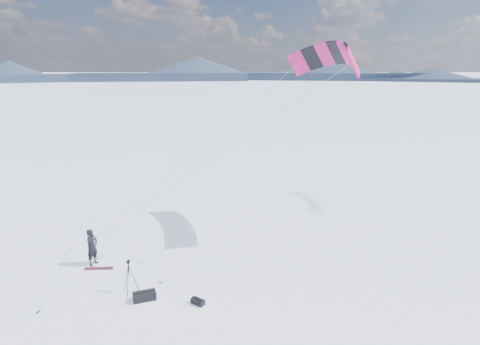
{
  "coord_description": "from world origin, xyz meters",
  "views": [
    {
      "loc": [
        6.02,
        -16.51,
        9.68
      ],
      "look_at": [
        5.83,
        4.49,
        4.18
      ],
      "focal_mm": 30.0,
      "sensor_mm": 36.0,
      "label": 1
    }
  ],
  "objects_px": {
    "snowkiter": "(94,264)",
    "gear_bag_a": "(144,296)",
    "tripod": "(129,272)",
    "gear_bag_b": "(198,302)",
    "snowboard": "(99,268)"
  },
  "relations": [
    {
      "from": "snowkiter",
      "to": "gear_bag_a",
      "type": "bearing_deg",
      "value": -112.28
    },
    {
      "from": "tripod",
      "to": "gear_bag_b",
      "type": "height_order",
      "value": "tripod"
    },
    {
      "from": "snowkiter",
      "to": "gear_bag_b",
      "type": "relative_size",
      "value": 2.9
    },
    {
      "from": "gear_bag_a",
      "to": "gear_bag_b",
      "type": "relative_size",
      "value": 1.62
    },
    {
      "from": "snowkiter",
      "to": "gear_bag_a",
      "type": "distance_m",
      "value": 4.63
    },
    {
      "from": "gear_bag_a",
      "to": "snowkiter",
      "type": "bearing_deg",
      "value": 115.28
    },
    {
      "from": "snowkiter",
      "to": "snowboard",
      "type": "height_order",
      "value": "snowkiter"
    },
    {
      "from": "gear_bag_b",
      "to": "tripod",
      "type": "bearing_deg",
      "value": -160.9
    },
    {
      "from": "snowkiter",
      "to": "snowboard",
      "type": "relative_size",
      "value": 1.36
    },
    {
      "from": "snowkiter",
      "to": "gear_bag_a",
      "type": "relative_size",
      "value": 1.79
    },
    {
      "from": "snowboard",
      "to": "tripod",
      "type": "height_order",
      "value": "tripod"
    },
    {
      "from": "gear_bag_a",
      "to": "gear_bag_b",
      "type": "bearing_deg",
      "value": -28.34
    },
    {
      "from": "tripod",
      "to": "gear_bag_a",
      "type": "bearing_deg",
      "value": -64.78
    },
    {
      "from": "snowkiter",
      "to": "gear_bag_b",
      "type": "distance_m",
      "value": 6.67
    },
    {
      "from": "gear_bag_b",
      "to": "snowkiter",
      "type": "bearing_deg",
      "value": -176.31
    }
  ]
}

